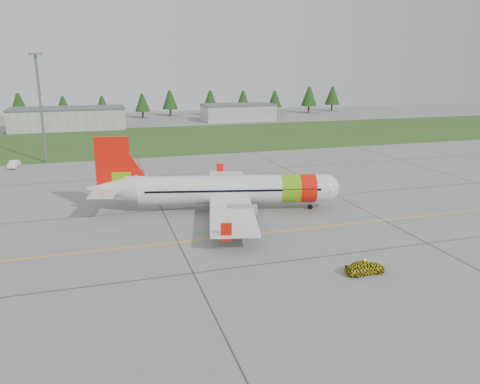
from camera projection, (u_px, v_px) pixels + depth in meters
name	position (u px, v px, depth m)	size (l,w,h in m)	color
ground	(342.00, 254.00, 46.18)	(320.00, 320.00, 0.00)	gray
aircraft	(227.00, 190.00, 59.48)	(31.52, 29.61, 9.69)	silver
follow_me_car	(366.00, 255.00, 41.38)	(1.44, 1.22, 3.59)	yellow
service_van	(13.00, 157.00, 85.33)	(1.41, 1.33, 4.05)	white
grass_strip	(186.00, 138.00, 121.88)	(320.00, 50.00, 0.03)	#30561E
taxi_guideline	(308.00, 228.00, 53.56)	(120.00, 0.25, 0.02)	gold
hangar_west	(68.00, 119.00, 138.43)	(32.00, 14.00, 6.00)	#A8A8A3
hangar_east	(238.00, 113.00, 161.55)	(24.00, 12.00, 5.20)	#A8A8A3
floodlight_mast	(41.00, 110.00, 88.04)	(0.50, 0.50, 20.00)	slate
treeline	(157.00, 103.00, 172.28)	(160.00, 8.00, 10.00)	#1C3F14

